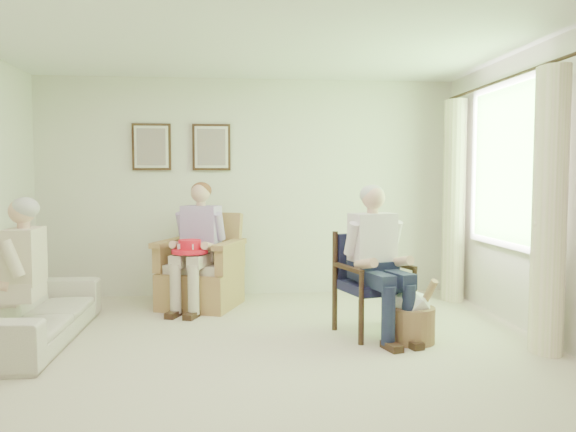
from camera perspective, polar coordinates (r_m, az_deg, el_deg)
The scene contains 17 objects.
floor at distance 4.29m, azimuth -2.81°, elevation -15.44°, with size 5.50×5.50×0.00m, color beige.
back_wall at distance 6.80m, azimuth -3.93°, elevation 2.91°, with size 5.00×0.04×2.60m, color silver.
front_wall at distance 1.31m, azimuth 2.60°, elevation -1.62°, with size 5.00×0.04×2.60m, color silver.
ceiling at distance 4.21m, azimuth -2.94°, elevation 20.13°, with size 5.00×5.50×0.02m, color white.
window at distance 5.88m, azimuth 21.40°, elevation 5.25°, with size 0.13×2.50×1.63m.
curtain_left at distance 4.96m, azimuth 25.00°, elevation 0.40°, with size 0.34×0.34×2.30m, color #F7E0C1.
curtain_right at distance 6.72m, azimuth 16.50°, elevation 1.46°, with size 0.34×0.34×2.30m, color #F7E0C1.
framed_print_left at distance 6.83m, azimuth -13.70°, elevation 6.83°, with size 0.45×0.05×0.55m.
framed_print_right at distance 6.77m, azimuth -7.78°, elevation 6.94°, with size 0.45×0.05×0.55m.
wicker_armchair at distance 6.30m, azimuth -8.86°, elevation -6.14°, with size 0.80×0.79×1.02m.
wood_armchair at distance 5.24m, azimuth 8.49°, elevation -6.32°, with size 0.58×0.55×0.90m.
sofa at distance 5.41m, azimuth -24.67°, elevation -8.62°, with size 0.75×1.92×0.56m, color beige.
person_wicker at distance 6.10m, azimuth -8.98°, elevation -2.12°, with size 0.40×0.63×1.34m.
person_dark at distance 5.06m, azimuth 8.93°, elevation -3.52°, with size 0.40×0.63×1.33m.
person_sofa at distance 5.11m, azimuth -25.74°, elevation -4.67°, with size 0.42×0.62×1.23m.
red_hat at distance 5.93m, azimuth -9.95°, elevation -3.24°, with size 0.38×0.38×0.14m.
hatbox at distance 5.03m, azimuth 12.49°, elevation -9.91°, with size 0.43×0.43×0.58m.
Camera 1 is at (-0.18, -4.04, 1.43)m, focal length 35.00 mm.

